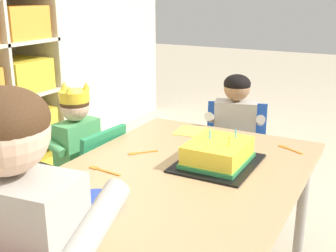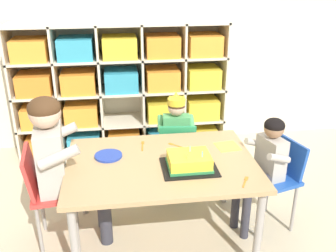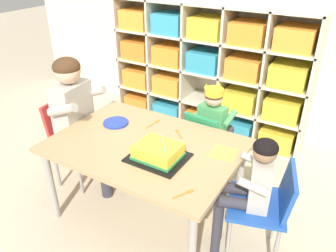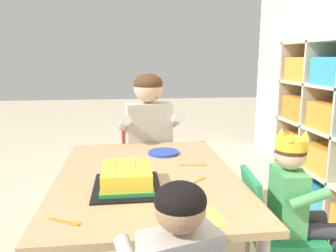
{
  "view_description": "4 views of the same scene",
  "coord_description": "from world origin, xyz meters",
  "px_view_note": "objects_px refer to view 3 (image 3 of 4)",
  "views": [
    {
      "loc": [
        -1.28,
        -0.65,
        1.22
      ],
      "look_at": [
        0.13,
        0.11,
        0.72
      ],
      "focal_mm": 46.04,
      "sensor_mm": 36.0,
      "label": 1
    },
    {
      "loc": [
        -0.26,
        -2.14,
        1.76
      ],
      "look_at": [
        0.06,
        0.15,
        0.77
      ],
      "focal_mm": 41.16,
      "sensor_mm": 36.0,
      "label": 2
    },
    {
      "loc": [
        1.07,
        -1.49,
        1.72
      ],
      "look_at": [
        0.11,
        0.11,
        0.7
      ],
      "focal_mm": 35.64,
      "sensor_mm": 36.0,
      "label": 3
    },
    {
      "loc": [
        1.53,
        -0.09,
        1.13
      ],
      "look_at": [
        0.05,
        0.1,
        0.83
      ],
      "focal_mm": 35.86,
      "sensor_mm": 36.0,
      "label": 4
    }
  ],
  "objects_px": {
    "birthday_cake_on_tray": "(158,153)",
    "fork_scattered_mid_table": "(179,133)",
    "classroom_chair_blue": "(207,141)",
    "fork_beside_plate_stack": "(185,193)",
    "classroom_chair_adult_side": "(71,132)",
    "child_with_crown": "(215,120)",
    "fork_near_cake_tray": "(154,124)",
    "adult_helper_seated": "(79,111)",
    "activity_table": "(145,151)",
    "guest_at_table_side": "(251,184)",
    "classroom_chair_guest_side": "(266,204)",
    "paper_plate_stack": "(116,123)"
  },
  "relations": [
    {
      "from": "classroom_chair_blue",
      "to": "adult_helper_seated",
      "type": "distance_m",
      "value": 0.99
    },
    {
      "from": "activity_table",
      "to": "classroom_chair_blue",
      "type": "height_order",
      "value": "classroom_chair_blue"
    },
    {
      "from": "classroom_chair_guest_side",
      "to": "fork_scattered_mid_table",
      "type": "relative_size",
      "value": 6.45
    },
    {
      "from": "classroom_chair_adult_side",
      "to": "adult_helper_seated",
      "type": "relative_size",
      "value": 0.67
    },
    {
      "from": "paper_plate_stack",
      "to": "fork_beside_plate_stack",
      "type": "height_order",
      "value": "paper_plate_stack"
    },
    {
      "from": "adult_helper_seated",
      "to": "guest_at_table_side",
      "type": "distance_m",
      "value": 1.33
    },
    {
      "from": "fork_near_cake_tray",
      "to": "fork_scattered_mid_table",
      "type": "relative_size",
      "value": 1.44
    },
    {
      "from": "classroom_chair_adult_side",
      "to": "child_with_crown",
      "type": "bearing_deg",
      "value": -63.28
    },
    {
      "from": "child_with_crown",
      "to": "classroom_chair_guest_side",
      "type": "relative_size",
      "value": 1.29
    },
    {
      "from": "birthday_cake_on_tray",
      "to": "paper_plate_stack",
      "type": "bearing_deg",
      "value": 156.61
    },
    {
      "from": "classroom_chair_adult_side",
      "to": "birthday_cake_on_tray",
      "type": "distance_m",
      "value": 0.93
    },
    {
      "from": "activity_table",
      "to": "guest_at_table_side",
      "type": "xyz_separation_m",
      "value": [
        0.7,
        0.03,
        -0.0
      ]
    },
    {
      "from": "child_with_crown",
      "to": "fork_scattered_mid_table",
      "type": "relative_size",
      "value": 8.31
    },
    {
      "from": "activity_table",
      "to": "fork_near_cake_tray",
      "type": "bearing_deg",
      "value": 111.69
    },
    {
      "from": "classroom_chair_guest_side",
      "to": "guest_at_table_side",
      "type": "xyz_separation_m",
      "value": [
        -0.1,
        -0.03,
        0.13
      ]
    },
    {
      "from": "adult_helper_seated",
      "to": "fork_near_cake_tray",
      "type": "relative_size",
      "value": 7.2
    },
    {
      "from": "activity_table",
      "to": "classroom_chair_adult_side",
      "type": "height_order",
      "value": "classroom_chair_adult_side"
    },
    {
      "from": "birthday_cake_on_tray",
      "to": "activity_table",
      "type": "bearing_deg",
      "value": 148.97
    },
    {
      "from": "fork_beside_plate_stack",
      "to": "classroom_chair_adult_side",
      "type": "bearing_deg",
      "value": -77.68
    },
    {
      "from": "classroom_chair_adult_side",
      "to": "classroom_chair_guest_side",
      "type": "height_order",
      "value": "classroom_chair_adult_side"
    },
    {
      "from": "activity_table",
      "to": "child_with_crown",
      "type": "height_order",
      "value": "child_with_crown"
    },
    {
      "from": "activity_table",
      "to": "fork_near_cake_tray",
      "type": "height_order",
      "value": "fork_near_cake_tray"
    },
    {
      "from": "child_with_crown",
      "to": "paper_plate_stack",
      "type": "height_order",
      "value": "child_with_crown"
    },
    {
      "from": "classroom_chair_blue",
      "to": "classroom_chair_adult_side",
      "type": "distance_m",
      "value": 1.06
    },
    {
      "from": "child_with_crown",
      "to": "paper_plate_stack",
      "type": "xyz_separation_m",
      "value": [
        -0.53,
        -0.55,
        0.08
      ]
    },
    {
      "from": "classroom_chair_guest_side",
      "to": "guest_at_table_side",
      "type": "height_order",
      "value": "guest_at_table_side"
    },
    {
      "from": "classroom_chair_adult_side",
      "to": "adult_helper_seated",
      "type": "xyz_separation_m",
      "value": [
        0.11,
        0.01,
        0.21
      ]
    },
    {
      "from": "adult_helper_seated",
      "to": "birthday_cake_on_tray",
      "type": "bearing_deg",
      "value": -107.98
    },
    {
      "from": "birthday_cake_on_tray",
      "to": "fork_scattered_mid_table",
      "type": "distance_m",
      "value": 0.32
    },
    {
      "from": "classroom_chair_blue",
      "to": "guest_at_table_side",
      "type": "xyz_separation_m",
      "value": [
        0.51,
        -0.53,
        0.16
      ]
    },
    {
      "from": "fork_near_cake_tray",
      "to": "adult_helper_seated",
      "type": "bearing_deg",
      "value": -64.11
    },
    {
      "from": "adult_helper_seated",
      "to": "guest_at_table_side",
      "type": "height_order",
      "value": "adult_helper_seated"
    },
    {
      "from": "child_with_crown",
      "to": "classroom_chair_adult_side",
      "type": "bearing_deg",
      "value": 39.0
    },
    {
      "from": "birthday_cake_on_tray",
      "to": "fork_beside_plate_stack",
      "type": "bearing_deg",
      "value": -34.93
    },
    {
      "from": "activity_table",
      "to": "adult_helper_seated",
      "type": "height_order",
      "value": "adult_helper_seated"
    },
    {
      "from": "classroom_chair_adult_side",
      "to": "fork_near_cake_tray",
      "type": "xyz_separation_m",
      "value": [
        0.64,
        0.2,
        0.16
      ]
    },
    {
      "from": "fork_scattered_mid_table",
      "to": "paper_plate_stack",
      "type": "bearing_deg",
      "value": -123.78
    },
    {
      "from": "classroom_chair_guest_side",
      "to": "guest_at_table_side",
      "type": "distance_m",
      "value": 0.16
    },
    {
      "from": "paper_plate_stack",
      "to": "fork_near_cake_tray",
      "type": "distance_m",
      "value": 0.27
    },
    {
      "from": "classroom_chair_blue",
      "to": "guest_at_table_side",
      "type": "bearing_deg",
      "value": 139.61
    },
    {
      "from": "paper_plate_stack",
      "to": "fork_scattered_mid_table",
      "type": "xyz_separation_m",
      "value": [
        0.46,
        0.11,
        -0.01
      ]
    },
    {
      "from": "classroom_chair_blue",
      "to": "fork_scattered_mid_table",
      "type": "distance_m",
      "value": 0.4
    },
    {
      "from": "classroom_chair_guest_side",
      "to": "fork_beside_plate_stack",
      "type": "distance_m",
      "value": 0.53
    },
    {
      "from": "adult_helper_seated",
      "to": "fork_near_cake_tray",
      "type": "bearing_deg",
      "value": -76.66
    },
    {
      "from": "classroom_chair_adult_side",
      "to": "paper_plate_stack",
      "type": "relative_size",
      "value": 3.88
    },
    {
      "from": "guest_at_table_side",
      "to": "fork_scattered_mid_table",
      "type": "height_order",
      "value": "guest_at_table_side"
    },
    {
      "from": "classroom_chair_blue",
      "to": "paper_plate_stack",
      "type": "xyz_separation_m",
      "value": [
        -0.52,
        -0.44,
        0.22
      ]
    },
    {
      "from": "classroom_chair_guest_side",
      "to": "paper_plate_stack",
      "type": "bearing_deg",
      "value": -109.37
    },
    {
      "from": "child_with_crown",
      "to": "fork_near_cake_tray",
      "type": "distance_m",
      "value": 0.51
    },
    {
      "from": "classroom_chair_guest_side",
      "to": "classroom_chair_blue",
      "type": "bearing_deg",
      "value": -145.79
    }
  ]
}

